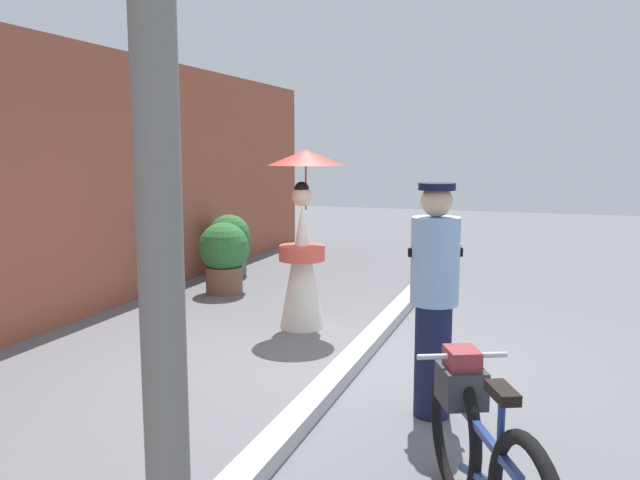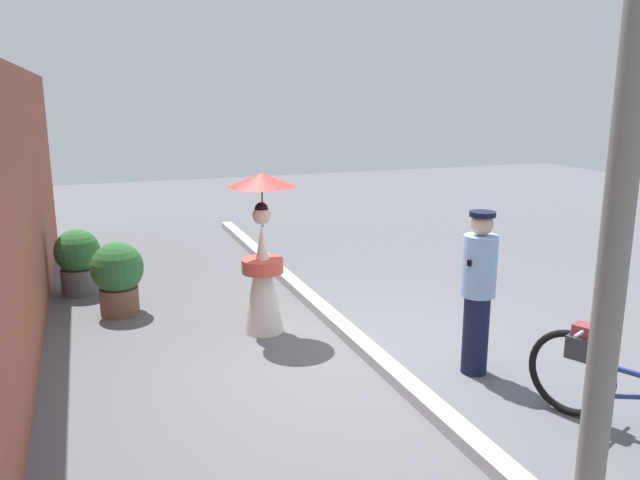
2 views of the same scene
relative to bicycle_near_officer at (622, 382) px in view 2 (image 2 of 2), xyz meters
name	(u,v)px [view 2 (image 2 of 2)]	position (x,y,z in m)	size (l,w,h in m)	color
ground_plane	(360,348)	(2.39, 1.30, -0.45)	(30.00, 30.00, 0.00)	slate
sidewalk_curb	(360,343)	(2.39, 1.30, -0.39)	(14.00, 0.20, 0.12)	#B2B2B7
bicycle_near_officer	(622,382)	(0.00, 0.00, 0.00)	(1.63, 0.79, 0.87)	black
person_officer	(478,289)	(1.42, 0.46, 0.44)	(0.34, 0.37, 1.67)	#141938
person_with_parasol	(262,254)	(3.30, 2.16, 0.50)	(0.80, 0.80, 1.90)	silver
potted_plant_by_door	(119,275)	(4.54, 3.73, 0.07)	(0.68, 0.66, 0.95)	brown
potted_plant_small	(79,259)	(5.63, 4.21, 0.05)	(0.64, 0.63, 0.93)	#59595B
utility_pole	(624,163)	(-0.90, 1.17, 1.95)	(0.18, 0.18, 4.80)	slate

